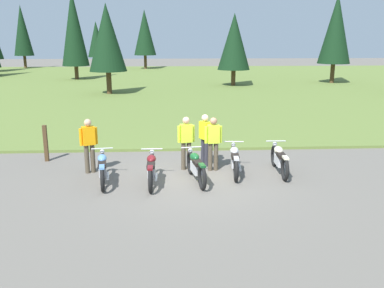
% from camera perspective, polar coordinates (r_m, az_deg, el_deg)
% --- Properties ---
extents(ground_plane, '(140.00, 140.00, 0.00)m').
position_cam_1_polar(ground_plane, '(12.43, 0.15, -4.71)').
color(ground_plane, '#605B54').
extents(grass_moorland, '(80.00, 44.00, 0.10)m').
position_cam_1_polar(grass_moorland, '(37.07, -2.10, 8.08)').
color(grass_moorland, '#5B7033').
rests_on(grass_moorland, ground).
extents(forest_treeline, '(40.44, 30.14, 8.26)m').
position_cam_1_polar(forest_treeline, '(44.49, -12.26, 14.45)').
color(forest_treeline, '#47331E').
rests_on(forest_treeline, ground).
extents(motorcycle_sky_blue, '(0.64, 2.09, 0.88)m').
position_cam_1_polar(motorcycle_sky_blue, '(12.22, -11.96, -3.20)').
color(motorcycle_sky_blue, black).
rests_on(motorcycle_sky_blue, ground).
extents(motorcycle_maroon, '(0.62, 2.10, 0.88)m').
position_cam_1_polar(motorcycle_maroon, '(11.95, -5.49, -3.35)').
color(motorcycle_maroon, black).
rests_on(motorcycle_maroon, ground).
extents(motorcycle_british_green, '(0.68, 2.09, 0.88)m').
position_cam_1_polar(motorcycle_british_green, '(12.10, 0.54, -3.07)').
color(motorcycle_british_green, black).
rests_on(motorcycle_british_green, ground).
extents(motorcycle_silver, '(0.62, 2.10, 0.88)m').
position_cam_1_polar(motorcycle_silver, '(12.81, 5.76, -2.14)').
color(motorcycle_silver, black).
rests_on(motorcycle_silver, ground).
extents(motorcycle_cream, '(0.62, 2.10, 0.88)m').
position_cam_1_polar(motorcycle_cream, '(13.09, 11.71, -2.01)').
color(motorcycle_cream, black).
rests_on(motorcycle_cream, ground).
extents(rider_near_row_end, '(0.51, 0.35, 1.67)m').
position_cam_1_polar(rider_near_row_end, '(13.10, -13.73, 0.19)').
color(rider_near_row_end, '#4C4233').
rests_on(rider_near_row_end, ground).
extents(rider_checking_bike, '(0.54, 0.30, 1.67)m').
position_cam_1_polar(rider_checking_bike, '(13.05, -0.80, 0.56)').
color(rider_checking_bike, '#4C4233').
rests_on(rider_checking_bike, ground).
extents(rider_in_hivis_vest, '(0.38, 0.47, 1.67)m').
position_cam_1_polar(rider_in_hivis_vest, '(13.46, 1.76, 0.98)').
color(rider_in_hivis_vest, '#2D2D38').
rests_on(rider_in_hivis_vest, ground).
extents(rider_with_back_turned, '(0.55, 0.26, 1.67)m').
position_cam_1_polar(rider_with_back_turned, '(12.96, 2.89, 0.45)').
color(rider_with_back_turned, '#4C4233').
rests_on(rider_with_back_turned, ground).
extents(trail_marker_post, '(0.12, 0.12, 1.22)m').
position_cam_1_polar(trail_marker_post, '(14.83, -19.12, 0.09)').
color(trail_marker_post, '#47331E').
rests_on(trail_marker_post, ground).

